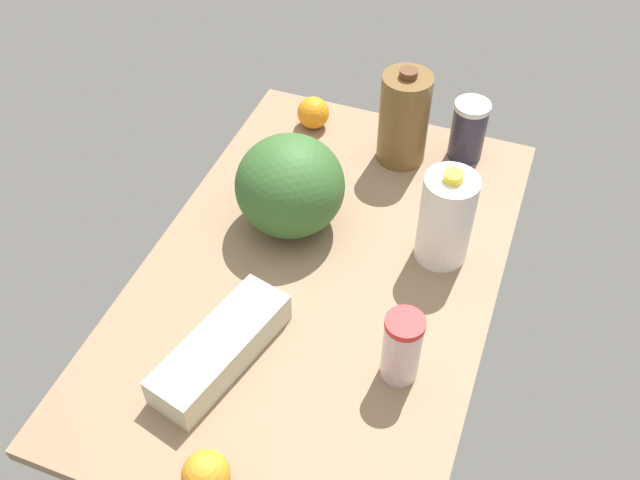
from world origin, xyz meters
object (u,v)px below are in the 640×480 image
object	(u,v)px
tumbler_cup	(402,347)
chocolate_milk_jug	(404,118)
watermelon	(290,186)
milk_jug	(446,218)
orange_beside_bowl	(313,113)
orange_near_front	(206,475)
shaker_bottle	(468,130)
egg_carton	(221,348)

from	to	relation	value
tumbler_cup	chocolate_milk_jug	size ratio (longest dim) A/B	0.63
watermelon	chocolate_milk_jug	xyz separation A→B (cm)	(-32.03, 17.25, 0.72)
milk_jug	orange_beside_bowl	xyz separation A→B (cm)	(-33.89, -43.53, -6.91)
watermelon	orange_near_front	xyz separation A→B (cm)	(64.84, 10.89, -7.30)
tumbler_cup	orange_near_front	size ratio (longest dim) A/B	1.95
tumbler_cup	watermelon	bearing A→B (deg)	-131.37
chocolate_milk_jug	orange_near_front	distance (cm)	97.41
watermelon	milk_jug	bearing A→B (deg)	94.03
tumbler_cup	orange_beside_bowl	size ratio (longest dim) A/B	1.91
watermelon	shaker_bottle	distance (cm)	50.48
watermelon	egg_carton	xyz separation A→B (cm)	(40.28, 1.68, -7.98)
orange_beside_bowl	tumbler_cup	bearing A→B (deg)	32.90
egg_carton	orange_near_front	size ratio (longest dim) A/B	3.83
egg_carton	orange_beside_bowl	bearing A→B (deg)	-158.36
tumbler_cup	shaker_bottle	world-z (taller)	tumbler_cup
shaker_bottle	orange_beside_bowl	size ratio (longest dim) A/B	1.88
watermelon	milk_jug	distance (cm)	35.23
orange_beside_bowl	orange_near_front	size ratio (longest dim) A/B	1.02
egg_carton	watermelon	bearing A→B (deg)	-163.45
milk_jug	orange_near_front	bearing A→B (deg)	-19.82
shaker_bottle	orange_beside_bowl	bearing A→B (deg)	-87.17
shaker_bottle	orange_near_front	size ratio (longest dim) A/B	1.92
shaker_bottle	orange_near_front	bearing A→B (deg)	-11.88
tumbler_cup	egg_carton	world-z (taller)	tumbler_cup
orange_near_front	tumbler_cup	bearing A→B (deg)	144.33
orange_beside_bowl	watermelon	bearing A→B (deg)	12.98
chocolate_milk_jug	watermelon	bearing A→B (deg)	-28.31
egg_carton	milk_jug	world-z (taller)	milk_jug
egg_carton	orange_near_front	xyz separation A→B (cm)	(24.56, 9.21, 0.68)
watermelon	shaker_bottle	world-z (taller)	watermelon
chocolate_milk_jug	orange_beside_bowl	size ratio (longest dim) A/B	3.04
watermelon	shaker_bottle	bearing A→B (deg)	139.65
watermelon	tumbler_cup	xyz separation A→B (cm)	(30.98, 35.18, -3.28)
milk_jug	orange_beside_bowl	world-z (taller)	milk_jug
egg_carton	orange_beside_bowl	world-z (taller)	orange_beside_bowl
milk_jug	orange_beside_bowl	distance (cm)	55.59
shaker_bottle	watermelon	bearing A→B (deg)	-40.35
chocolate_milk_jug	shaker_bottle	size ratio (longest dim) A/B	1.61
tumbler_cup	orange_beside_bowl	xyz separation A→B (cm)	(-67.35, -43.57, -3.92)
watermelon	orange_beside_bowl	bearing A→B (deg)	-167.02
chocolate_milk_jug	orange_beside_bowl	xyz separation A→B (cm)	(-4.33, -25.64, -7.93)
egg_carton	milk_jug	xyz separation A→B (cm)	(-42.75, 33.46, 7.69)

